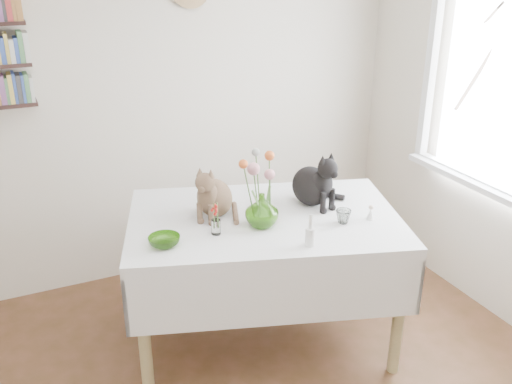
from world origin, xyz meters
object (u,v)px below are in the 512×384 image
black_cat (311,176)px  flower_vase (262,210)px  dining_table (264,248)px  tabby_cat (214,188)px

black_cat → flower_vase: black_cat is taller
dining_table → black_cat: 0.51m
dining_table → flower_vase: size_ratio=9.19×
tabby_cat → flower_vase: 0.32m
dining_table → tabby_cat: size_ratio=5.43×
black_cat → dining_table: bearing=173.7°
dining_table → black_cat: (0.34, 0.05, 0.39)m
tabby_cat → black_cat: size_ratio=0.93×
dining_table → flower_vase: 0.33m
dining_table → black_cat: size_ratio=5.04×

